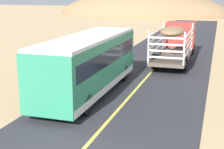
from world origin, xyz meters
The scene contains 3 objects.
livestock_truck centered at (1.10, 19.51, 1.79)m, with size 2.53×9.70×3.02m.
bus centered at (-2.33, 7.86, 1.75)m, with size 2.54×10.00×3.21m.
distant_hill centered at (-13.42, 70.17, 0.00)m, with size 40.73×20.15×11.44m, color #8D6E4C.
Camera 1 is at (4.36, -8.98, 5.56)m, focal length 53.79 mm.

